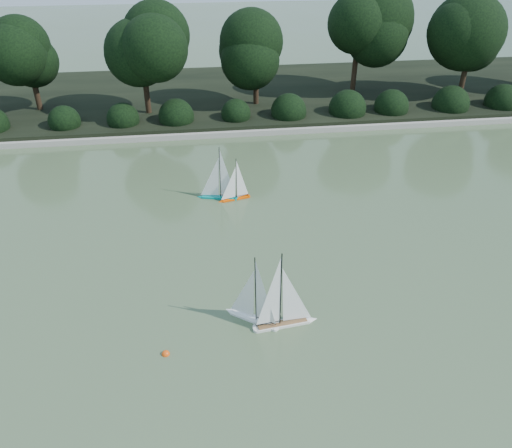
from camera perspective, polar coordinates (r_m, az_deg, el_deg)
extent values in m
plane|color=#36482B|center=(9.60, 3.25, -9.97)|extent=(80.00, 80.00, 0.00)
cube|color=gray|center=(17.27, -2.26, 10.36)|extent=(40.00, 0.35, 0.18)
cube|color=black|center=(21.01, -3.40, 14.44)|extent=(40.00, 8.00, 0.30)
cylinder|color=black|center=(20.42, -23.65, 12.95)|extent=(0.20, 0.20, 1.37)
sphere|color=black|center=(20.01, -24.73, 17.50)|extent=(2.24, 2.24, 2.24)
cylinder|color=black|center=(18.82, -12.32, 13.87)|extent=(0.20, 0.20, 1.66)
sphere|color=black|center=(18.32, -13.08, 19.89)|extent=(2.66, 2.66, 2.66)
cylinder|color=black|center=(19.45, 0.00, 14.55)|extent=(0.20, 0.20, 1.26)
sphere|color=black|center=(19.05, 0.00, 19.08)|extent=(2.10, 2.10, 2.10)
cylinder|color=black|center=(20.93, 11.08, 15.90)|extent=(0.20, 0.20, 1.73)
sphere|color=black|center=(20.47, 11.73, 21.61)|extent=(2.80, 2.80, 2.80)
cylinder|color=black|center=(21.60, 22.42, 14.30)|extent=(0.20, 0.20, 1.48)
sphere|color=black|center=(21.18, 23.49, 19.08)|extent=(2.52, 2.52, 2.52)
sphere|color=black|center=(18.48, -21.78, 10.78)|extent=(1.10, 1.10, 1.10)
sphere|color=black|center=(18.10, -15.55, 11.47)|extent=(1.10, 1.10, 1.10)
sphere|color=black|center=(17.93, -9.10, 12.04)|extent=(1.10, 1.10, 1.10)
sphere|color=black|center=(17.99, -2.58, 12.46)|extent=(1.10, 1.10, 1.10)
sphere|color=black|center=(18.26, 3.83, 12.72)|extent=(1.10, 1.10, 1.10)
sphere|color=black|center=(18.75, 10.00, 12.83)|extent=(1.10, 1.10, 1.10)
sphere|color=black|center=(19.43, 15.79, 12.80)|extent=(1.10, 1.10, 1.10)
sphere|color=black|center=(20.28, 21.14, 12.66)|extent=(1.10, 1.10, 1.10)
sphere|color=black|center=(21.29, 26.01, 12.44)|extent=(1.10, 1.10, 1.10)
cube|color=white|center=(9.38, -0.22, -10.71)|extent=(0.85, 0.70, 0.09)
cone|color=white|center=(9.59, -3.04, -9.64)|extent=(0.26, 0.26, 0.18)
cylinder|color=white|center=(9.22, 2.32, -11.65)|extent=(0.15, 0.15, 0.09)
cylinder|color=black|center=(8.87, 0.03, -7.19)|extent=(0.03, 0.03, 1.43)
cylinder|color=black|center=(9.23, 1.14, -10.75)|extent=(0.35, 0.27, 0.01)
cube|color=white|center=(9.30, 3.04, -11.22)|extent=(1.01, 0.32, 0.10)
cone|color=white|center=(9.45, 6.46, -10.57)|extent=(0.22, 0.22, 0.20)
cylinder|color=white|center=(9.19, 0.01, -11.77)|extent=(0.13, 0.13, 0.10)
cube|color=olive|center=(9.26, 3.05, -10.98)|extent=(0.93, 0.26, 0.01)
cylinder|color=black|center=(8.74, 2.88, -7.33)|extent=(0.02, 0.02, 1.55)
cylinder|color=black|center=(9.16, 1.42, -11.02)|extent=(0.46, 0.07, 0.02)
cube|color=#F84C00|center=(13.20, -2.35, 3.00)|extent=(0.74, 0.31, 0.07)
cone|color=#F84C00|center=(13.09, -4.09, 2.68)|extent=(0.17, 0.17, 0.14)
cylinder|color=#F84C00|center=(13.31, -0.88, 3.28)|extent=(0.10, 0.10, 0.07)
cylinder|color=black|center=(12.94, -2.26, 5.35)|extent=(0.02, 0.02, 1.12)
cylinder|color=black|center=(13.22, -1.56, 3.46)|extent=(0.33, 0.09, 0.01)
cube|color=#00807A|center=(13.27, -4.24, 3.14)|extent=(0.91, 0.39, 0.09)
cone|color=#00807A|center=(13.37, -6.44, 3.25)|extent=(0.22, 0.22, 0.18)
cylinder|color=#00807A|center=(13.20, -2.32, 3.05)|extent=(0.13, 0.13, 0.09)
cylinder|color=black|center=(12.93, -4.17, 6.02)|extent=(0.02, 0.02, 1.39)
cylinder|color=black|center=(13.19, -3.22, 3.47)|extent=(0.40, 0.11, 0.01)
sphere|color=#FF500D|center=(8.94, -10.28, -14.43)|extent=(0.14, 0.14, 0.14)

